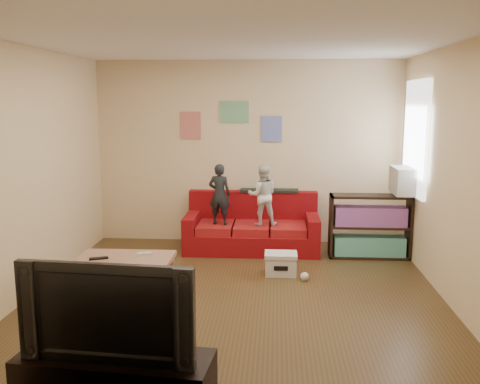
# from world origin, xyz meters

# --- Properties ---
(room_shell) EXTENTS (4.52, 5.02, 2.72)m
(room_shell) POSITION_xyz_m (0.00, 0.00, 1.35)
(room_shell) COLOR #503A1E
(room_shell) RESTS_ON ground
(sofa) EXTENTS (1.89, 0.87, 0.83)m
(sofa) POSITION_xyz_m (0.09, 2.05, 0.28)
(sofa) COLOR maroon
(sofa) RESTS_ON ground
(child_a) EXTENTS (0.35, 0.26, 0.86)m
(child_a) POSITION_xyz_m (-0.36, 1.88, 0.83)
(child_a) COLOR black
(child_a) RESTS_ON sofa
(child_b) EXTENTS (0.44, 0.36, 0.85)m
(child_b) POSITION_xyz_m (0.24, 1.88, 0.82)
(child_b) COLOR silver
(child_b) RESTS_ON sofa
(coffee_table) EXTENTS (1.02, 0.56, 0.46)m
(coffee_table) POSITION_xyz_m (-1.19, 0.05, 0.39)
(coffee_table) COLOR #A1745C
(coffee_table) RESTS_ON ground
(remote) EXTENTS (0.20, 0.12, 0.02)m
(remote) POSITION_xyz_m (-1.44, -0.07, 0.47)
(remote) COLOR black
(remote) RESTS_ON coffee_table
(game_controller) EXTENTS (0.16, 0.09, 0.03)m
(game_controller) POSITION_xyz_m (-0.99, 0.10, 0.48)
(game_controller) COLOR silver
(game_controller) RESTS_ON coffee_table
(bookshelf) EXTENTS (1.08, 0.32, 0.86)m
(bookshelf) POSITION_xyz_m (1.70, 1.75, 0.39)
(bookshelf) COLOR black
(bookshelf) RESTS_ON ground
(window) EXTENTS (0.04, 1.08, 1.48)m
(window) POSITION_xyz_m (2.22, 1.65, 1.64)
(window) COLOR white
(window) RESTS_ON room_shell
(ac_unit) EXTENTS (0.28, 0.55, 0.35)m
(ac_unit) POSITION_xyz_m (2.10, 1.65, 1.08)
(ac_unit) COLOR #B7B2A3
(ac_unit) RESTS_ON window
(artwork_left) EXTENTS (0.30, 0.01, 0.40)m
(artwork_left) POSITION_xyz_m (-0.85, 2.48, 1.75)
(artwork_left) COLOR #D87266
(artwork_left) RESTS_ON room_shell
(artwork_center) EXTENTS (0.42, 0.01, 0.32)m
(artwork_center) POSITION_xyz_m (-0.20, 2.48, 1.95)
(artwork_center) COLOR #72B27F
(artwork_center) RESTS_ON room_shell
(artwork_right) EXTENTS (0.30, 0.01, 0.38)m
(artwork_right) POSITION_xyz_m (0.35, 2.48, 1.70)
(artwork_right) COLOR #727FCC
(artwork_right) RESTS_ON room_shell
(file_box) EXTENTS (0.40, 0.30, 0.27)m
(file_box) POSITION_xyz_m (0.49, 0.93, 0.14)
(file_box) COLOR white
(file_box) RESTS_ON ground
(television) EXTENTS (1.16, 0.25, 0.66)m
(television) POSITION_xyz_m (-0.62, -2.22, 0.81)
(television) COLOR black
(television) RESTS_ON tv_stand
(tissue) EXTENTS (0.10, 0.10, 0.10)m
(tissue) POSITION_xyz_m (0.78, 0.71, 0.05)
(tissue) COLOR silver
(tissue) RESTS_ON ground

